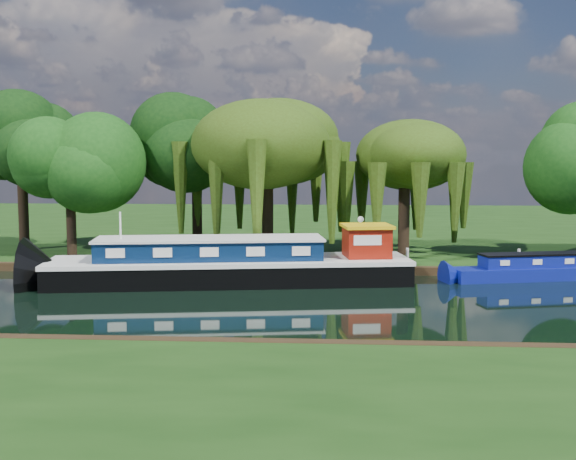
{
  "coord_description": "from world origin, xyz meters",
  "views": [
    {
      "loc": [
        -0.85,
        -31.12,
        6.38
      ],
      "look_at": [
        -3.29,
        4.4,
        2.8
      ],
      "focal_mm": 45.0,
      "sensor_mm": 36.0,
      "label": 1
    }
  ],
  "objects": [
    {
      "name": "red_dinghy",
      "position": [
        -14.12,
        5.19,
        0.0
      ],
      "size": [
        3.24,
        2.37,
        0.65
      ],
      "primitive_type": "imported",
      "rotation": [
        0.0,
        0.0,
        1.61
      ],
      "color": "maroon",
      "rests_on": "ground"
    },
    {
      "name": "tree_far_mid",
      "position": [
        -9.99,
        15.28,
        6.79
      ],
      "size": [
        5.62,
        5.62,
        9.2
      ],
      "color": "black",
      "rests_on": "far_bank"
    },
    {
      "name": "mooring_posts",
      "position": [
        -0.5,
        8.4,
        0.95
      ],
      "size": [
        19.16,
        0.16,
        1.0
      ],
      "color": "silver",
      "rests_on": "far_bank"
    },
    {
      "name": "willow_left",
      "position": [
        -5.13,
        12.89,
        7.02
      ],
      "size": [
        7.54,
        7.54,
        9.04
      ],
      "color": "black",
      "rests_on": "far_bank"
    },
    {
      "name": "ground",
      "position": [
        0.0,
        0.0,
        0.0
      ],
      "size": [
        120.0,
        120.0,
        0.0
      ],
      "primitive_type": "plane",
      "color": "black"
    },
    {
      "name": "tree_far_back",
      "position": [
        -21.07,
        13.99,
        6.87
      ],
      "size": [
        5.48,
        5.48,
        9.21
      ],
      "color": "black",
      "rests_on": "far_bank"
    },
    {
      "name": "dutch_barge",
      "position": [
        -6.13,
        4.92,
        0.95
      ],
      "size": [
        18.65,
        6.95,
        3.85
      ],
      "rotation": [
        0.0,
        0.0,
        0.16
      ],
      "color": "black",
      "rests_on": "ground"
    },
    {
      "name": "far_bank",
      "position": [
        0.0,
        34.0,
        0.23
      ],
      "size": [
        120.0,
        52.0,
        0.45
      ],
      "primitive_type": "cube",
      "color": "#15320D",
      "rests_on": "ground"
    },
    {
      "name": "narrowboat",
      "position": [
        10.19,
        7.3,
        0.53
      ],
      "size": [
        10.37,
        4.09,
        1.5
      ],
      "rotation": [
        0.0,
        0.0,
        0.24
      ],
      "color": "navy",
      "rests_on": "ground"
    },
    {
      "name": "willow_right",
      "position": [
        3.24,
        13.33,
        5.87
      ],
      "size": [
        6.1,
        6.1,
        7.43
      ],
      "color": "black",
      "rests_on": "far_bank"
    },
    {
      "name": "lamppost",
      "position": [
        0.5,
        10.5,
        2.42
      ],
      "size": [
        0.36,
        0.36,
        2.56
      ],
      "color": "silver",
      "rests_on": "far_bank"
    },
    {
      "name": "reeds_near",
      "position": [
        6.87,
        -7.57,
        0.55
      ],
      "size": [
        33.7,
        1.5,
        1.1
      ],
      "color": "#1A4512",
      "rests_on": "ground"
    },
    {
      "name": "tree_far_left",
      "position": [
        -16.61,
        10.49,
        6.14
      ],
      "size": [
        5.16,
        5.16,
        8.31
      ],
      "color": "black",
      "rests_on": "far_bank"
    }
  ]
}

